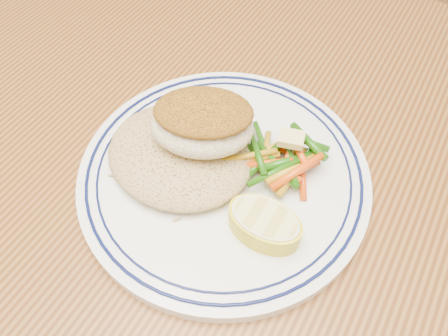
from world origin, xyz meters
TOP-DOWN VIEW (x-y plane):
  - dining_table at (0.00, 0.00)m, footprint 1.50×0.90m
  - plate at (0.00, 0.03)m, footprint 0.29×0.29m
  - rice_pilaf at (-0.04, 0.02)m, footprint 0.15×0.13m
  - fish_fillet at (-0.03, 0.04)m, footprint 0.12×0.11m
  - vegetable_pile at (0.05, 0.06)m, footprint 0.09×0.09m
  - butter_pat at (0.05, 0.07)m, footprint 0.03×0.02m
  - lemon_wedge at (0.07, -0.01)m, footprint 0.07×0.06m

SIDE VIEW (x-z plane):
  - dining_table at x=0.00m, z-range 0.28..1.03m
  - plate at x=0.00m, z-range 0.75..0.77m
  - vegetable_pile at x=0.05m, z-range 0.76..0.79m
  - rice_pilaf at x=-0.04m, z-range 0.77..0.79m
  - lemon_wedge at x=0.07m, z-range 0.77..0.79m
  - butter_pat at x=0.05m, z-range 0.79..0.80m
  - fish_fillet at x=-0.03m, z-range 0.79..0.84m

